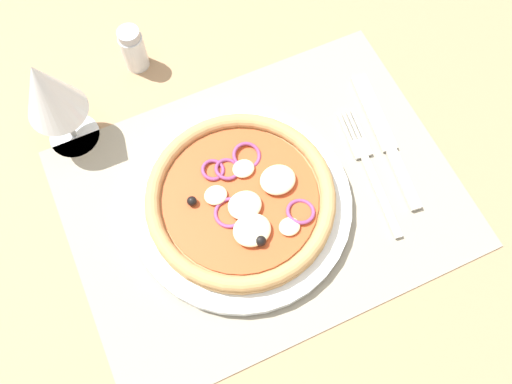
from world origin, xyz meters
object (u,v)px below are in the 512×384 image
(pepper_shaker, at_px, (133,49))
(pizza, at_px, (242,200))
(plate, at_px, (241,205))
(wine_glass, at_px, (47,92))
(knife, at_px, (385,138))
(fork, at_px, (368,164))

(pepper_shaker, bearing_deg, pizza, -80.17)
(plate, xyz_separation_m, wine_glass, (-0.16, 0.18, 0.09))
(plate, relative_size, pizza, 1.19)
(plate, bearing_deg, wine_glass, 130.63)
(plate, xyz_separation_m, pizza, (0.00, -0.00, 0.02))
(knife, bearing_deg, plate, 100.95)
(fork, xyz_separation_m, wine_glass, (-0.32, 0.19, 0.09))
(fork, relative_size, wine_glass, 1.21)
(plate, bearing_deg, pepper_shaker, 99.68)
(pizza, distance_m, knife, 0.21)
(pizza, distance_m, wine_glass, 0.25)
(plate, distance_m, pizza, 0.02)
(pepper_shaker, bearing_deg, wine_glass, -147.10)
(plate, height_order, knife, plate)
(pizza, distance_m, pepper_shaker, 0.26)
(fork, distance_m, wine_glass, 0.39)
(wine_glass, bearing_deg, pepper_shaker, 32.90)
(knife, height_order, wine_glass, wine_glass)
(plate, distance_m, pepper_shaker, 0.26)
(fork, height_order, pepper_shaker, pepper_shaker)
(pizza, height_order, knife, pizza)
(fork, bearing_deg, knife, -51.45)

